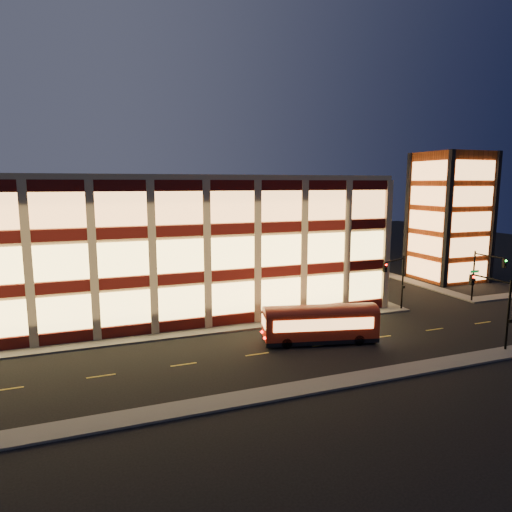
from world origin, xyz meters
name	(u,v)px	position (x,y,z in m)	size (l,w,h in m)	color
ground	(192,337)	(0.00, 0.00, 0.00)	(200.00, 200.00, 0.00)	black
sidewalk_office_south	(157,337)	(-3.00, 1.00, 0.07)	(54.00, 2.00, 0.15)	#514F4C
sidewalk_office_east	(325,280)	(23.00, 17.00, 0.07)	(2.00, 30.00, 0.15)	#514F4C
sidewalk_tower_south	(511,296)	(40.00, 1.00, 0.07)	(14.00, 2.00, 0.15)	#514F4C
sidewalk_tower_west	(389,275)	(34.00, 17.00, 0.07)	(2.00, 30.00, 0.15)	#514F4C
sidewalk_near	(237,399)	(0.00, -13.00, 0.07)	(100.00, 2.00, 0.15)	#514F4C
office_building	(135,238)	(-2.91, 16.91, 7.25)	(50.45, 30.45, 14.50)	tan
stair_tower	(449,217)	(39.95, 11.95, 8.99)	(8.60, 8.60, 18.00)	#8C3814
traffic_signal_far	(397,275)	(22.21, 0.24, 4.11)	(3.79, 1.87, 6.00)	black
traffic_signal_right	(484,269)	(33.50, -0.62, 4.10)	(1.20, 4.37, 6.00)	black
traffic_signal_near	(494,298)	(23.50, -11.03, 4.13)	(0.32, 4.45, 6.00)	black
trolley_bus	(320,322)	(10.12, -5.27, 1.85)	(10.15, 4.61, 3.34)	#9D1D08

